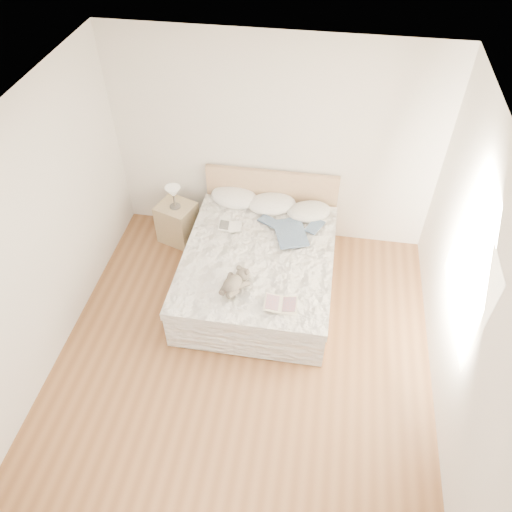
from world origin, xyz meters
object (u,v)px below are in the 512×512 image
Objects in this scene: bed at (259,267)px; photo_book at (230,226)px; nightstand at (178,222)px; table_lamp at (173,193)px; teddy_bear at (233,288)px; childrens_book at (281,304)px.

bed reaches higher than photo_book.
bed is at bearing -28.83° from nightstand.
table_lamp is 1.69m from teddy_bear.
childrens_book is 1.03× the size of teddy_bear.
table_lamp is at bearing -69.66° from nightstand.
table_lamp is 2.13m from childrens_book.
teddy_bear is at bearing 165.21° from childrens_book.
table_lamp reaches higher than photo_book.
bed is 6.22× the size of teddy_bear.
photo_book is at bearing 143.65° from bed.
photo_book is 0.81× the size of childrens_book.
teddy_bear is at bearing -52.83° from nightstand.
bed reaches higher than nightstand.
nightstand is at bearing 110.34° from table_lamp.
teddy_bear is (-0.53, 0.12, 0.02)m from childrens_book.
teddy_bear reaches higher than childrens_book.
teddy_bear is at bearing -104.27° from bed.
table_lamp reaches higher than childrens_book.
bed is 0.60m from photo_book.
teddy_bear is (-0.18, -0.69, 0.34)m from bed.
photo_book is (0.80, -0.36, 0.35)m from nightstand.
childrens_book is at bearing -66.62° from bed.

